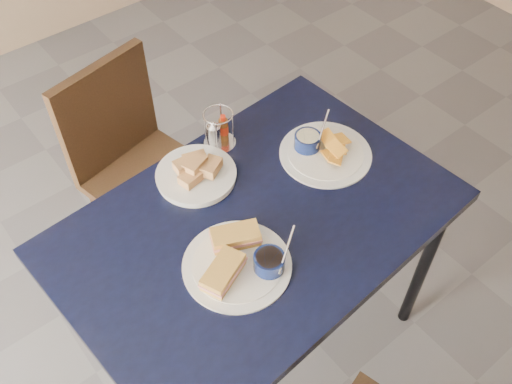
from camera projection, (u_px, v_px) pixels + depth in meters
ground at (222, 375)px, 2.19m from camera, size 6.00×6.00×0.00m
dining_table at (256, 232)px, 1.79m from camera, size 1.26×0.89×0.75m
chair_far at (135, 153)px, 2.26m from camera, size 0.50×0.48×0.89m
sandwich_plate at (239, 260)px, 1.62m from camera, size 0.32×0.31×0.12m
plantain_plate at (321, 149)px, 1.91m from camera, size 0.31×0.31×0.12m
bread_basket at (196, 173)px, 1.83m from camera, size 0.26×0.26×0.08m
condiment_caddy at (218, 132)px, 1.91m from camera, size 0.11×0.11×0.14m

